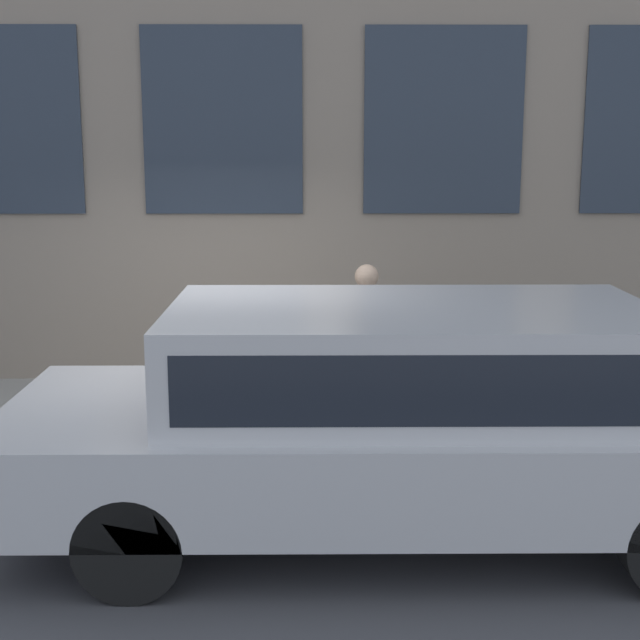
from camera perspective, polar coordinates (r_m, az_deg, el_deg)
name	(u,v)px	position (r m, az deg, el deg)	size (l,w,h in m)	color
ground_plane	(203,468)	(7.73, -7.49, -9.35)	(80.00, 80.00, 0.00)	#47474C
sidewalk	(217,417)	(8.81, -6.59, -6.18)	(2.35, 60.00, 0.16)	gray
fire_hydrant	(271,380)	(8.09, -3.14, -3.86)	(0.32, 0.44, 0.86)	gold
person	(366,323)	(8.52, 2.98, -0.21)	(0.35, 0.23, 1.43)	#726651
parked_truck_silver_near	(400,404)	(6.20, 5.16, -5.38)	(2.09, 5.31, 1.63)	black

